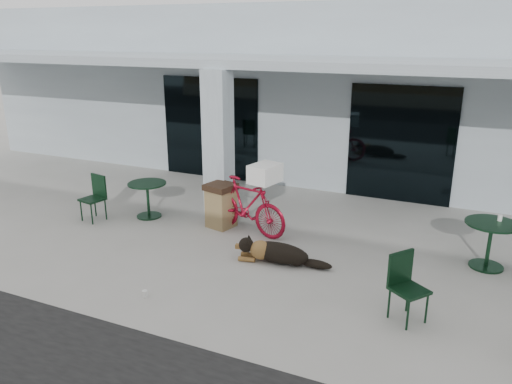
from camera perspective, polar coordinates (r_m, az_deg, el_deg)
The scene contains 16 objects.
ground at distance 8.37m, azimuth -2.49°, elevation -9.36°, with size 80.00×80.00×0.00m, color #AFACA5.
building at distance 15.58m, azimuth 11.84°, elevation 11.68°, with size 22.00×7.00×4.50m, color #B0C0C8.
storefront_glass_left at distance 13.57m, azimuth -5.25°, elevation 7.27°, with size 2.80×0.06×2.70m, color black.
storefront_glass_right at distance 11.98m, azimuth 16.20°, elevation 5.22°, with size 2.40×0.06×2.70m, color black.
column at distance 10.43m, azimuth -4.32°, elevation 5.26°, with size 0.50×0.50×3.12m, color #B0C0C8.
overhang at distance 10.79m, azimuth 6.15°, elevation 14.49°, with size 22.00×2.80×0.18m, color #B0C0C8.
bicycle at distance 9.82m, azimuth -1.10°, elevation -1.56°, with size 0.53×1.87×1.12m, color maroon.
laundry_basket at distance 9.34m, azimuth 1.04°, elevation 2.14°, with size 0.59×0.44×0.35m, color white.
dog at distance 8.66m, azimuth 2.59°, elevation -6.82°, with size 1.26×0.42×0.42m, color black, non-canonical shape.
cup_near_dog at distance 7.87m, azimuth -12.58°, elevation -11.27°, with size 0.08×0.08×0.10m, color white.
cafe_table_near at distance 10.95m, azimuth -12.23°, elevation -0.88°, with size 0.82×0.82×0.76m, color black, non-canonical shape.
cafe_chair_near at distance 11.02m, azimuth -18.20°, elevation -0.73°, with size 0.44×0.48×0.96m, color black, non-canonical shape.
cafe_table_far at distance 9.29m, azimuth 25.08°, elevation -5.52°, with size 0.86×0.86×0.81m, color black, non-canonical shape.
cafe_chair_far_a at distance 7.22m, azimuth 17.12°, elevation -10.57°, with size 0.44×0.48×0.96m, color black, non-canonical shape.
cup_on_table at distance 9.28m, azimuth 26.10°, elevation -2.68°, with size 0.07×0.07×0.10m, color white.
trash_receptacle at distance 10.17m, azimuth -4.03°, elevation -1.54°, with size 0.53×0.53×0.91m, color olive, non-canonical shape.
Camera 1 is at (3.38, -6.63, 3.82)m, focal length 35.00 mm.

